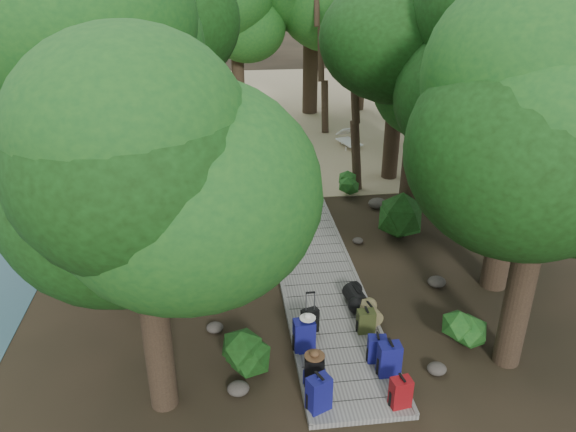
{
  "coord_description": "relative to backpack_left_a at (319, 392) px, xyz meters",
  "views": [
    {
      "loc": [
        -2.25,
        -12.16,
        7.67
      ],
      "look_at": [
        -0.56,
        1.63,
        1.0
      ],
      "focal_mm": 35.0,
      "sensor_mm": 36.0,
      "label": 1
    }
  ],
  "objects": [
    {
      "name": "shrub_left_c",
      "position": [
        -2.16,
        9.38,
        0.01
      ],
      "size": [
        1.15,
        1.15,
        1.04
      ],
      "primitive_type": null,
      "color": "#154818",
      "rests_on": "ground"
    },
    {
      "name": "shrub_right_a",
      "position": [
        3.33,
        1.68,
        -0.12
      ],
      "size": [
        0.85,
        0.85,
        0.77
      ],
      "primitive_type": null,
      "color": "#154818",
      "rests_on": "ground"
    },
    {
      "name": "shrub_right_b",
      "position": [
        3.52,
        6.48,
        0.12
      ],
      "size": [
        1.38,
        1.38,
        1.25
      ],
      "primitive_type": null,
      "color": "#154818",
      "rests_on": "ground"
    },
    {
      "name": "backpack_left_c",
      "position": [
        -0.02,
        1.66,
        0.01
      ],
      "size": [
        0.45,
        0.33,
        0.8
      ],
      "primitive_type": null,
      "rotation": [
        0.0,
        0.0,
        0.07
      ],
      "color": "navy",
      "rests_on": "boardwalk"
    },
    {
      "name": "duffel_right_black",
      "position": [
        1.41,
        3.12,
        -0.18
      ],
      "size": [
        0.51,
        0.72,
        0.42
      ],
      "primitive_type": null,
      "rotation": [
        0.0,
        0.0,
        0.14
      ],
      "color": "black",
      "rests_on": "boardwalk"
    },
    {
      "name": "hat_brown",
      "position": [
        0.02,
        0.61,
        0.37
      ],
      "size": [
        0.39,
        0.39,
        0.12
      ],
      "primitive_type": null,
      "color": "#51351E",
      "rests_on": "backpack_left_b"
    },
    {
      "name": "duffel_right_khaki",
      "position": [
        1.58,
        2.49,
        -0.19
      ],
      "size": [
        0.5,
        0.65,
        0.39
      ],
      "primitive_type": null,
      "rotation": [
        0.0,
        0.0,
        0.21
      ],
      "color": "olive",
      "rests_on": "boardwalk"
    },
    {
      "name": "rock_left_a",
      "position": [
        -1.42,
        0.68,
        -0.39
      ],
      "size": [
        0.43,
        0.38,
        0.23
      ],
      "primitive_type": null,
      "color": "#4C473F",
      "rests_on": "ground"
    },
    {
      "name": "tree_left_b",
      "position": [
        -4.25,
        4.62,
        3.96
      ],
      "size": [
        4.96,
        4.96,
        8.93
      ],
      "primitive_type": null,
      "color": "black",
      "rests_on": "ground"
    },
    {
      "name": "tree_back_c",
      "position": [
        5.68,
        20.69,
        3.54
      ],
      "size": [
        4.49,
        4.49,
        8.09
      ],
      "primitive_type": null,
      "color": "black",
      "rests_on": "ground"
    },
    {
      "name": "tree_right_c",
      "position": [
        3.87,
        6.97,
        3.71
      ],
      "size": [
        4.87,
        4.87,
        8.43
      ],
      "primitive_type": null,
      "color": "black",
      "rests_on": "ground"
    },
    {
      "name": "kayak",
      "position": [
        -2.55,
        14.42,
        -0.34
      ],
      "size": [
        1.6,
        2.9,
        0.29
      ],
      "primitive_type": "ellipsoid",
      "rotation": [
        0.0,
        0.0,
        -0.36
      ],
      "color": "red",
      "rests_on": "sand_beach"
    },
    {
      "name": "tree_right_a",
      "position": [
        4.07,
        0.96,
        3.29
      ],
      "size": [
        4.55,
        4.55,
        7.58
      ],
      "primitive_type": null,
      "color": "black",
      "rests_on": "ground"
    },
    {
      "name": "rock_right_b",
      "position": [
        3.66,
        3.83,
        -0.38
      ],
      "size": [
        0.46,
        0.41,
        0.25
      ],
      "primitive_type": null,
      "color": "#4C473F",
      "rests_on": "ground"
    },
    {
      "name": "palm_right_b",
      "position": [
        6.03,
        15.51,
        4.18
      ],
      "size": [
        4.85,
        4.85,
        9.37
      ],
      "primitive_type": null,
      "color": "#133B10",
      "rests_on": "ground"
    },
    {
      "name": "shrub_left_a",
      "position": [
        -1.27,
        1.25,
        -0.06
      ],
      "size": [
        1.0,
        1.0,
        0.9
      ],
      "primitive_type": null,
      "color": "#154818",
      "rests_on": "ground"
    },
    {
      "name": "palm_right_a",
      "position": [
        3.27,
        10.43,
        3.08
      ],
      "size": [
        4.21,
        4.21,
        7.17
      ],
      "primitive_type": null,
      "color": "#133B10",
      "rests_on": "ground"
    },
    {
      "name": "tree_right_e",
      "position": [
        4.56,
        11.15,
        3.54
      ],
      "size": [
        4.49,
        4.49,
        8.08
      ],
      "primitive_type": null,
      "color": "black",
      "rests_on": "ground"
    },
    {
      "name": "rock_right_a",
      "position": [
        2.52,
        0.76,
        -0.4
      ],
      "size": [
        0.39,
        0.35,
        0.22
      ],
      "primitive_type": null,
      "color": "#4C473F",
      "rests_on": "ground"
    },
    {
      "name": "rock_right_c",
      "position": [
        2.23,
        6.29,
        -0.42
      ],
      "size": [
        0.3,
        0.27,
        0.17
      ],
      "primitive_type": null,
      "color": "#4C473F",
      "rests_on": "ground"
    },
    {
      "name": "hat_white",
      "position": [
        0.05,
        1.65,
        0.47
      ],
      "size": [
        0.33,
        0.33,
        0.11
      ],
      "primitive_type": null,
      "color": "silver",
      "rests_on": "backpack_left_c"
    },
    {
      "name": "backpack_right_d",
      "position": [
        1.4,
        2.12,
        -0.1
      ],
      "size": [
        0.38,
        0.27,
        0.57
      ],
      "primitive_type": null,
      "rotation": [
        0.0,
        0.0,
        0.01
      ],
      "color": "#373E19",
      "rests_on": "boardwalk"
    },
    {
      "name": "lone_suitcase_on_sand",
      "position": [
        1.16,
        12.79,
        -0.17
      ],
      "size": [
        0.4,
        0.23,
        0.63
      ],
      "primitive_type": null,
      "rotation": [
        0.0,
        0.0,
        0.0
      ],
      "color": "black",
      "rests_on": "sand_beach"
    },
    {
      "name": "backpack_right_b",
      "position": [
        1.51,
        0.75,
        -0.0
      ],
      "size": [
        0.43,
        0.31,
        0.77
      ],
      "primitive_type": null,
      "rotation": [
        0.0,
        0.0,
        0.01
      ],
      "color": "navy",
      "rests_on": "boardwalk"
    },
    {
      "name": "tree_back_a",
      "position": [
        -0.56,
        19.32,
        3.72
      ],
      "size": [
        4.88,
        4.88,
        8.44
      ],
      "primitive_type": null,
      "color": "black",
      "rests_on": "ground"
    },
    {
      "name": "rock_left_b",
      "position": [
        -1.86,
        2.66,
        -0.4
      ],
      "size": [
        0.38,
        0.34,
        0.21
      ],
      "primitive_type": null,
      "color": "#4C473F",
      "rests_on": "ground"
    },
    {
      "name": "sun_lounger",
      "position": [
        3.88,
        14.78,
        -0.17
      ],
      "size": [
        1.19,
        2.07,
        0.63
      ],
      "primitive_type": null,
      "rotation": [
        0.0,
        0.0,
        0.3
      ],
      "color": "silver",
      "rests_on": "sand_beach"
    },
    {
      "name": "palm_right_c",
      "position": [
        3.47,
        17.09,
        2.97
      ],
      "size": [
        4.36,
        4.36,
        6.94
      ],
      "primitive_type": null,
      "color": "#133B10",
      "rests_on": "ground"
    },
    {
      "name": "palm_left_a",
      "position": [
        -3.47,
        11.45,
        2.75
      ],
      "size": [
        4.09,
        4.09,
        6.5
      ],
      "primitive_type": null,
      "color": "#133B10",
      "rests_on": "ground"
    },
    {
      "name": "tree_right_f",
      "position": [
        6.98,
        14.62,
        4.12
      ],
      "size": [
        5.18,
        5.18,
        9.24
      ],
      "primitive_type": null,
      "color": "black",
      "rests_on": "ground"
    },
    {
      "name": "shrub_right_c",
      "position": [
        2.8,
        9.71,
        -0.11
      ],
      "size": [
        0.88,
        0.88,
        0.8
      ],
      "primitive_type": null,
      "color": "#154818",
      "rests_on": "ground"
    },
    {
      "name": "ground",
      "position": [
        0.77,
        4.62,
        -0.51
      ],
      "size": [
        120.0,
        120.0,
        0.0
      ],
      "primitive_type": "plane",
      "color": "#322619",
      "rests_on": "ground"
    },
    {
      "name": "suitcase_on_boardwalk",
      "position": [
        0.2,
        2.25,
        -0.1
      ],
      "size": [
        0.41,
        0.31,
        0.56
      ],
      "primitive_type": null,
      "rotation": [
        0.0,
        0.0,
        0.33
      ],
      "color": "black",
      "rests_on": "boardwalk"
    },
    {
      "name": "backpack_left_b",
      "position": [
        0.02,
        0.64,
        -0.04
      ],
      "size": [
        0.41,
        0.32,
        0.69
      ],
      "primitive_type": null,
      "rotation": [
        0.0,
        0.0,
        -0.15
      ],
      "color": "black",
      "rests_on": "boardwalk"
    },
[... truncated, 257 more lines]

